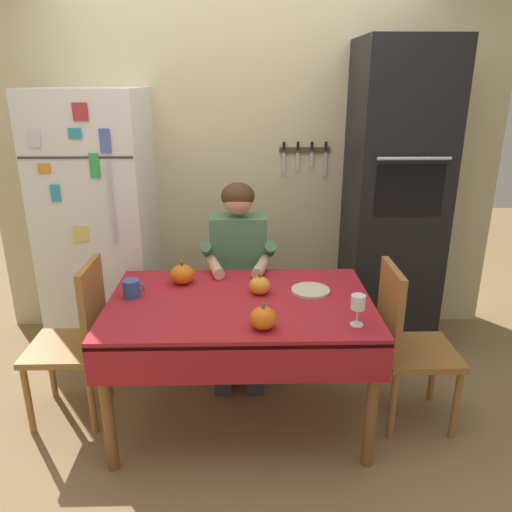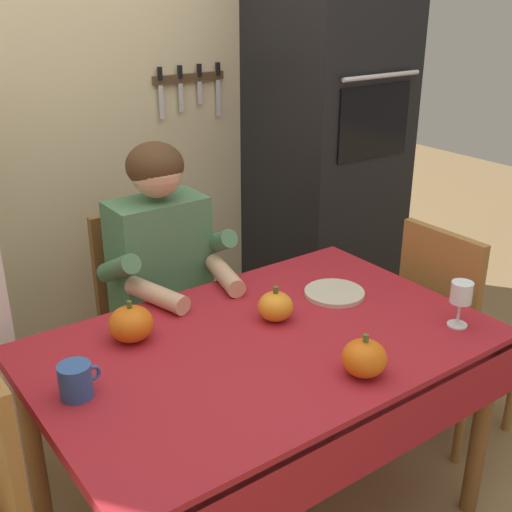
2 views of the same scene
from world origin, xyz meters
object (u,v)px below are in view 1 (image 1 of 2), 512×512
object	(u,v)px
pumpkin_small	(260,286)
serving_tray	(311,290)
chair_behind_person	(239,284)
coffee_mug	(132,289)
pumpkin_medium	(182,274)
seated_person	(239,263)
chair_left_side	(78,335)
pumpkin_large	(263,318)
refrigerator	(101,227)
chair_right_side	(406,339)
wall_oven	(393,203)
dining_table	(240,316)
wine_glass	(358,304)

from	to	relation	value
pumpkin_small	serving_tray	distance (m)	0.28
chair_behind_person	coffee_mug	bearing A→B (deg)	-128.61
pumpkin_medium	serving_tray	distance (m)	0.74
seated_person	serving_tray	distance (m)	0.63
chair_left_side	pumpkin_large	xyz separation A→B (m)	(1.01, -0.38, 0.28)
refrigerator	serving_tray	world-z (taller)	refrigerator
chair_right_side	pumpkin_medium	bearing A→B (deg)	167.47
refrigerator	pumpkin_small	size ratio (longest dim) A/B	15.11
chair_right_side	pumpkin_medium	size ratio (longest dim) A/B	6.67
wall_oven	chair_left_side	size ratio (longest dim) A/B	2.26
pumpkin_medium	refrigerator	bearing A→B (deg)	135.09
chair_left_side	pumpkin_large	size ratio (longest dim) A/B	7.24
refrigerator	chair_right_side	xyz separation A→B (m)	(1.85, -0.89, -0.39)
serving_tray	pumpkin_large	bearing A→B (deg)	-123.33
wall_oven	serving_tray	xyz separation A→B (m)	(-0.66, -0.80, -0.30)
pumpkin_small	coffee_mug	bearing A→B (deg)	-177.97
pumpkin_medium	coffee_mug	bearing A→B (deg)	-143.64
dining_table	pumpkin_small	world-z (taller)	pumpkin_small
refrigerator	pumpkin_small	world-z (taller)	refrigerator
dining_table	chair_behind_person	size ratio (longest dim) A/B	1.51
dining_table	wine_glass	xyz separation A→B (m)	(0.56, -0.27, 0.19)
wall_oven	dining_table	distance (m)	1.45
chair_behind_person	serving_tray	distance (m)	0.81
chair_behind_person	pumpkin_small	bearing A→B (deg)	-79.97
chair_behind_person	chair_left_side	distance (m)	1.14
chair_left_side	chair_right_side	xyz separation A→B (m)	(1.80, -0.09, 0.00)
pumpkin_large	pumpkin_medium	distance (m)	0.72
wall_oven	pumpkin_large	bearing A→B (deg)	-127.57
chair_behind_person	wine_glass	world-z (taller)	chair_behind_person
wine_glass	pumpkin_medium	size ratio (longest dim) A/B	1.11
seated_person	serving_tray	size ratio (longest dim) A/B	5.83
wine_glass	pumpkin_medium	distance (m)	1.04
refrigerator	pumpkin_small	xyz separation A→B (m)	(1.06, -0.78, -0.11)
chair_behind_person	seated_person	xyz separation A→B (m)	(0.00, -0.19, 0.23)
pumpkin_large	serving_tray	xyz separation A→B (m)	(0.28, 0.42, -0.05)
wine_glass	pumpkin_small	bearing A→B (deg)	139.87
refrigerator	chair_left_side	xyz separation A→B (m)	(0.05, -0.80, -0.39)
chair_behind_person	serving_tray	xyz separation A→B (m)	(0.40, -0.67, 0.24)
chair_behind_person	chair_left_side	world-z (taller)	same
wine_glass	serving_tray	size ratio (longest dim) A/B	0.72
wall_oven	dining_table	world-z (taller)	wall_oven
refrigerator	chair_behind_person	world-z (taller)	refrigerator
pumpkin_large	serving_tray	world-z (taller)	pumpkin_large
coffee_mug	wall_oven	bearing A→B (deg)	27.30
pumpkin_medium	serving_tray	world-z (taller)	pumpkin_medium
chair_behind_person	coffee_mug	xyz separation A→B (m)	(-0.57, -0.71, 0.28)
coffee_mug	serving_tray	world-z (taller)	coffee_mug
chair_behind_person	pumpkin_medium	distance (m)	0.68
wine_glass	dining_table	bearing A→B (deg)	153.89
wall_oven	dining_table	xyz separation A→B (m)	(-1.05, -0.92, -0.39)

